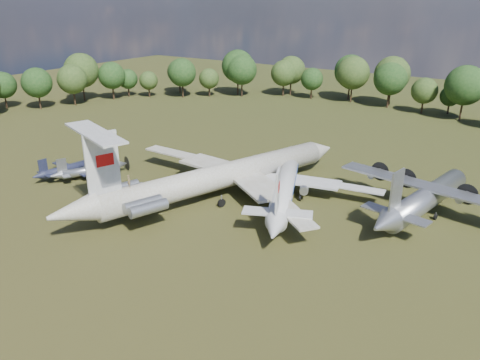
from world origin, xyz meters
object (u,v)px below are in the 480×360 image
Objects in this scene: small_prop_northwest at (91,172)px; tu104_jet at (286,185)px; person_on_il62 at (129,181)px; small_prop_west at (69,170)px; an12_transport at (426,201)px; il62_airliner at (221,181)px.

tu104_jet is at bearing 42.57° from small_prop_northwest.
small_prop_west is at bearing 1.63° from person_on_il62.
tu104_jet reaches higher than small_prop_northwest.
small_prop_west is at bearing -151.24° from an12_transport.
person_on_il62 is (-14.43, -21.08, 4.55)m from tu104_jet.
tu104_jet is 25.95m from person_on_il62.
il62_airliner is at bearing 21.54° from small_prop_west.
small_prop_northwest is at bearing -147.34° from il62_airliner.
small_prop_northwest is (-55.63, -18.17, -1.02)m from an12_transport.
il62_airliner is 26.16m from small_prop_northwest.
person_on_il62 reaches higher than small_prop_west.
an12_transport is 63.09m from small_prop_west.
person_on_il62 is (20.08, -9.15, 5.52)m from small_prop_northwest.
tu104_jet reaches higher than small_prop_west.
tu104_jet is 2.71× the size of small_prop_northwest.
small_prop_west is (-59.91, -19.75, -1.05)m from an12_transport.
small_prop_west is (-29.67, -7.63, -1.75)m from il62_airliner.
person_on_il62 is (-5.31, -15.21, 3.80)m from il62_airliner.
tu104_jet is 23.02× the size of person_on_il62.
il62_airliner reaches higher than an12_transport.
person_on_il62 is at bearing -147.92° from tu104_jet.
tu104_jet is at bearing 26.31° from small_prop_west.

